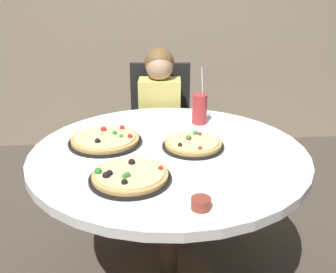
% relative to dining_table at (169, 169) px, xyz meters
% --- Properties ---
extents(dining_table, '(1.27, 1.27, 0.75)m').
position_rel_dining_table_xyz_m(dining_table, '(0.00, 0.00, 0.00)').
color(dining_table, white).
rests_on(dining_table, ground_plane).
extents(chair_wooden, '(0.43, 0.43, 0.95)m').
position_rel_dining_table_xyz_m(chair_wooden, '(0.01, 0.88, -0.13)').
color(chair_wooden, black).
rests_on(chair_wooden, ground_plane).
extents(diner_child, '(0.28, 0.42, 1.08)m').
position_rel_dining_table_xyz_m(diner_child, '(-0.01, 0.70, -0.17)').
color(diner_child, '#3F4766').
rests_on(diner_child, ground_plane).
extents(pizza_veggie, '(0.33, 0.33, 0.05)m').
position_rel_dining_table_xyz_m(pizza_veggie, '(-0.17, -0.27, 0.11)').
color(pizza_veggie, black).
rests_on(pizza_veggie, dining_table).
extents(pizza_cheese, '(0.29, 0.29, 0.05)m').
position_rel_dining_table_xyz_m(pizza_cheese, '(0.12, 0.03, 0.11)').
color(pizza_cheese, black).
rests_on(pizza_cheese, dining_table).
extents(pizza_pepperoni, '(0.35, 0.35, 0.05)m').
position_rel_dining_table_xyz_m(pizza_pepperoni, '(-0.29, 0.11, 0.11)').
color(pizza_pepperoni, black).
rests_on(pizza_pepperoni, dining_table).
extents(soda_cup, '(0.08, 0.08, 0.31)m').
position_rel_dining_table_xyz_m(soda_cup, '(0.19, 0.35, 0.17)').
color(soda_cup, '#B73333').
rests_on(soda_cup, dining_table).
extents(sauce_bowl, '(0.07, 0.07, 0.04)m').
position_rel_dining_table_xyz_m(sauce_bowl, '(0.07, -0.50, 0.11)').
color(sauce_bowl, brown).
rests_on(sauce_bowl, dining_table).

